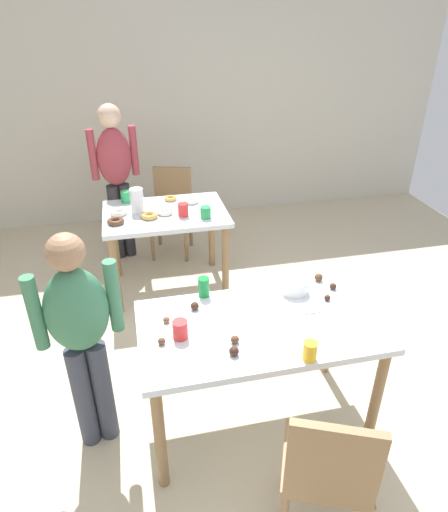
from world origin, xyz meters
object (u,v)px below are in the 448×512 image
chair_near_table (328,468)px  person_girl_near (81,331)px  chair_far_table (172,206)px  person_adult_far (116,170)px  pitcher_far (137,201)px  dining_table_far (166,224)px  dining_table_near (259,337)px  soda_can (204,287)px  mixing_bowl (294,285)px

chair_near_table → person_girl_near: person_girl_near is taller
chair_far_table → person_girl_near: person_girl_near is taller
chair_far_table → person_adult_far: bearing=-177.5°
person_girl_near → pitcher_far: (0.38, 1.61, 0.05)m
person_adult_far → person_girl_near: bearing=-95.6°
dining_table_far → chair_near_table: (0.44, -2.38, -0.14)m
dining_table_near → person_girl_near: person_girl_near is taller
chair_near_table → person_adult_far: (-0.82, 3.08, 0.42)m
chair_near_table → chair_far_table: size_ratio=1.00×
soda_can → pitcher_far: 1.39m
dining_table_near → soda_can: bearing=126.6°
dining_table_near → soda_can: soda_can is taller
person_girl_near → dining_table_near: bearing=-4.9°
dining_table_near → soda_can: 0.45m
chair_far_table → person_adult_far: (-0.51, -0.02, 0.42)m
chair_far_table → mixing_bowl: size_ratio=5.18×
person_adult_far → pitcher_far: bearing=-76.4°
chair_near_table → pitcher_far: bearing=105.4°
soda_can → pitcher_far: pitcher_far is taller
pitcher_far → person_adult_far: bearing=103.6°
dining_table_near → chair_near_table: 0.76m
soda_can → dining_table_far: bearing=94.1°
mixing_bowl → soda_can: bearing=172.0°
chair_far_table → dining_table_near: bearing=-84.9°
chair_near_table → soda_can: 1.17m
dining_table_far → soda_can: (0.09, -1.31, 0.18)m
chair_far_table → person_adult_far: size_ratio=0.57×
dining_table_far → mixing_bowl: mixing_bowl is taller
dining_table_far → chair_far_table: size_ratio=1.19×
dining_table_far → person_girl_near: person_girl_near is taller
person_adult_far → mixing_bowl: bearing=-64.0°
dining_table_near → dining_table_far: size_ratio=1.28×
dining_table_near → pitcher_far: 1.79m
soda_can → chair_far_table: bearing=89.0°
dining_table_near → chair_far_table: size_ratio=1.52×
dining_table_near → mixing_bowl: 0.42m
person_girl_near → soda_can: bearing=20.1°
person_girl_near → mixing_bowl: 1.25m
soda_can → pitcher_far: size_ratio=0.59×
person_girl_near → person_adult_far: person_adult_far is taller
mixing_bowl → chair_near_table: bearing=-100.8°
person_adult_far → soda_can: person_adult_far is taller
chair_far_table → mixing_bowl: 2.18m
chair_far_table → pitcher_far: size_ratio=4.19×
soda_can → pitcher_far: bearing=103.2°
dining_table_far → mixing_bowl: 1.53m
chair_near_table → person_adult_far: size_ratio=0.57×
person_adult_far → soda_can: size_ratio=12.49×
person_girl_near → soda_can: size_ratio=11.16×
pitcher_far → person_girl_near: bearing=-103.3°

